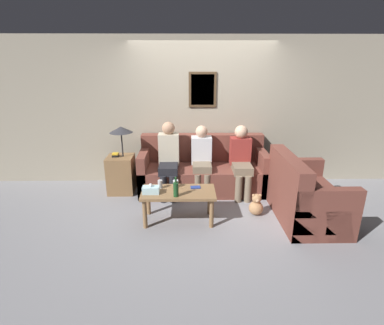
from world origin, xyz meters
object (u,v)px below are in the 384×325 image
(coffee_table, at_px, (178,196))
(teddy_bear, at_px, (256,206))
(wine_bottle, at_px, (176,189))
(person_left, at_px, (169,156))
(person_right, at_px, (241,158))
(couch_side, at_px, (304,197))
(person_middle, at_px, (202,158))
(drinking_glass, at_px, (176,184))
(couch_main, at_px, (203,172))

(coffee_table, xyz_separation_m, teddy_bear, (1.15, 0.15, -0.24))
(coffee_table, xyz_separation_m, wine_bottle, (-0.03, -0.17, 0.18))
(person_left, relative_size, person_right, 1.05)
(couch_side, bearing_deg, person_right, 41.57)
(person_right, height_order, teddy_bear, person_right)
(person_middle, bearing_deg, drinking_glass, -116.65)
(person_middle, bearing_deg, person_left, -177.09)
(person_middle, relative_size, teddy_bear, 3.47)
(person_right, bearing_deg, drinking_glass, -144.34)
(wine_bottle, distance_m, drinking_glass, 0.31)
(couch_main, relative_size, coffee_table, 2.11)
(couch_side, xyz_separation_m, coffee_table, (-1.80, -0.04, 0.06))
(couch_side, relative_size, wine_bottle, 4.67)
(couch_main, height_order, drinking_glass, couch_main)
(drinking_glass, distance_m, person_left, 0.82)
(person_left, bearing_deg, teddy_bear, -30.23)
(couch_side, bearing_deg, teddy_bear, 79.78)
(person_middle, height_order, teddy_bear, person_middle)
(wine_bottle, relative_size, person_right, 0.24)
(coffee_table, bearing_deg, person_left, 101.23)
(coffee_table, xyz_separation_m, drinking_glass, (-0.04, 0.14, 0.12))
(drinking_glass, xyz_separation_m, person_right, (1.07, 0.77, 0.13))
(drinking_glass, bearing_deg, coffee_table, -73.82)
(couch_main, distance_m, person_middle, 0.34)
(drinking_glass, bearing_deg, couch_main, 65.57)
(person_right, bearing_deg, teddy_bear, -80.92)
(couch_side, height_order, teddy_bear, couch_side)
(person_right, bearing_deg, coffee_table, -138.47)
(wine_bottle, height_order, person_middle, person_middle)
(person_left, bearing_deg, drinking_glass, -79.69)
(couch_side, distance_m, coffee_table, 1.80)
(couch_side, bearing_deg, drinking_glass, 86.73)
(coffee_table, distance_m, teddy_bear, 1.18)
(drinking_glass, bearing_deg, person_middle, 63.35)
(person_left, bearing_deg, person_right, -1.04)
(person_left, bearing_deg, coffee_table, -78.77)
(person_left, bearing_deg, wine_bottle, -81.83)
(drinking_glass, height_order, person_left, person_left)
(person_left, bearing_deg, person_middle, 2.91)
(couch_side, bearing_deg, couch_main, 52.60)
(couch_main, bearing_deg, couch_side, -37.40)
(wine_bottle, relative_size, person_middle, 0.24)
(wine_bottle, distance_m, person_right, 1.51)
(coffee_table, height_order, person_middle, person_middle)
(person_left, distance_m, person_right, 1.21)
(wine_bottle, xyz_separation_m, person_left, (-0.16, 1.10, 0.10))
(wine_bottle, bearing_deg, person_right, 45.56)
(teddy_bear, bearing_deg, coffee_table, -172.30)
(couch_main, bearing_deg, teddy_bear, -51.86)
(couch_main, distance_m, wine_bottle, 1.36)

